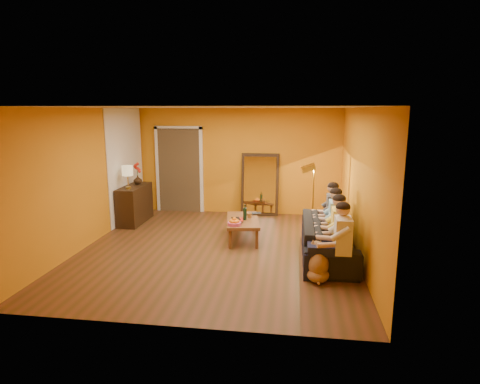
# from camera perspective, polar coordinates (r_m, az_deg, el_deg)

# --- Properties ---
(room_shell) EXTENTS (5.00, 5.50, 2.60)m
(room_shell) POSITION_cam_1_polar(r_m,az_deg,el_deg) (7.60, -2.75, 2.09)
(room_shell) COLOR brown
(room_shell) RESTS_ON ground
(white_accent) EXTENTS (0.02, 1.90, 2.58)m
(white_accent) POSITION_cam_1_polar(r_m,az_deg,el_deg) (9.65, -15.90, 3.70)
(white_accent) COLOR white
(white_accent) RESTS_ON wall_left
(doorway_recess) EXTENTS (1.06, 0.30, 2.10)m
(doorway_recess) POSITION_cam_1_polar(r_m,az_deg,el_deg) (10.35, -8.43, 3.15)
(doorway_recess) COLOR #3F2D19
(doorway_recess) RESTS_ON floor
(door_jamb_left) EXTENTS (0.08, 0.06, 2.20)m
(door_jamb_left) POSITION_cam_1_polar(r_m,az_deg,el_deg) (10.41, -11.63, 3.08)
(door_jamb_left) COLOR white
(door_jamb_left) RESTS_ON wall_back
(door_jamb_right) EXTENTS (0.08, 0.06, 2.20)m
(door_jamb_right) POSITION_cam_1_polar(r_m,az_deg,el_deg) (10.09, -5.50, 3.00)
(door_jamb_right) COLOR white
(door_jamb_right) RESTS_ON wall_back
(door_header) EXTENTS (1.22, 0.06, 0.08)m
(door_header) POSITION_cam_1_polar(r_m,az_deg,el_deg) (10.14, -8.80, 9.04)
(door_header) COLOR white
(door_header) RESTS_ON wall_back
(mirror_frame) EXTENTS (0.92, 0.27, 1.51)m
(mirror_frame) POSITION_cam_1_polar(r_m,az_deg,el_deg) (9.83, 2.85, 1.09)
(mirror_frame) COLOR black
(mirror_frame) RESTS_ON floor
(mirror_glass) EXTENTS (0.78, 0.21, 1.35)m
(mirror_glass) POSITION_cam_1_polar(r_m,az_deg,el_deg) (9.79, 2.83, 1.05)
(mirror_glass) COLOR white
(mirror_glass) RESTS_ON mirror_frame
(sideboard) EXTENTS (0.44, 1.18, 0.85)m
(sideboard) POSITION_cam_1_polar(r_m,az_deg,el_deg) (9.53, -14.74, -1.69)
(sideboard) COLOR black
(sideboard) RESTS_ON floor
(table_lamp) EXTENTS (0.24, 0.24, 0.51)m
(table_lamp) POSITION_cam_1_polar(r_m,az_deg,el_deg) (9.12, -15.67, 2.04)
(table_lamp) COLOR beige
(table_lamp) RESTS_ON sideboard
(sofa) EXTENTS (2.24, 0.87, 0.65)m
(sofa) POSITION_cam_1_polar(r_m,az_deg,el_deg) (7.30, 12.39, -6.47)
(sofa) COLOR black
(sofa) RESTS_ON floor
(coffee_table) EXTENTS (0.80, 1.30, 0.42)m
(coffee_table) POSITION_cam_1_polar(r_m,az_deg,el_deg) (8.06, 0.38, -5.31)
(coffee_table) COLOR brown
(coffee_table) RESTS_ON floor
(floor_lamp) EXTENTS (0.31, 0.25, 1.44)m
(floor_lamp) POSITION_cam_1_polar(r_m,az_deg,el_deg) (8.50, 10.36, -1.05)
(floor_lamp) COLOR gold
(floor_lamp) RESTS_ON floor
(dog) EXTENTS (0.38, 0.55, 0.61)m
(dog) POSITION_cam_1_polar(r_m,az_deg,el_deg) (6.28, 11.07, -9.63)
(dog) COLOR #996B45
(dog) RESTS_ON floor
(person_far_left) EXTENTS (0.70, 0.44, 1.22)m
(person_far_left) POSITION_cam_1_polar(r_m,az_deg,el_deg) (6.28, 14.38, -6.85)
(person_far_left) COLOR beige
(person_far_left) RESTS_ON sofa
(person_mid_left) EXTENTS (0.70, 0.44, 1.22)m
(person_mid_left) POSITION_cam_1_polar(r_m,az_deg,el_deg) (6.80, 13.88, -5.39)
(person_mid_left) COLOR #F7D752
(person_mid_left) RESTS_ON sofa
(person_mid_right) EXTENTS (0.70, 0.44, 1.22)m
(person_mid_right) POSITION_cam_1_polar(r_m,az_deg,el_deg) (7.32, 13.44, -4.13)
(person_mid_right) COLOR #8AB8D5
(person_mid_right) RESTS_ON sofa
(person_far_right) EXTENTS (0.70, 0.44, 1.22)m
(person_far_right) POSITION_cam_1_polar(r_m,az_deg,el_deg) (7.85, 13.07, -3.05)
(person_far_right) COLOR #36363B
(person_far_right) RESTS_ON sofa
(fruit_bowl) EXTENTS (0.26, 0.26, 0.16)m
(fruit_bowl) POSITION_cam_1_polar(r_m,az_deg,el_deg) (7.56, -0.81, -4.17)
(fruit_bowl) COLOR #CC4873
(fruit_bowl) RESTS_ON coffee_table
(wine_bottle) EXTENTS (0.07, 0.07, 0.31)m
(wine_bottle) POSITION_cam_1_polar(r_m,az_deg,el_deg) (7.90, 0.70, -2.90)
(wine_bottle) COLOR black
(wine_bottle) RESTS_ON coffee_table
(tumbler) EXTENTS (0.13, 0.13, 0.10)m
(tumbler) POSITION_cam_1_polar(r_m,az_deg,el_deg) (8.08, 1.34, -3.34)
(tumbler) COLOR #B27F3F
(tumbler) RESTS_ON coffee_table
(laptop) EXTENTS (0.40, 0.34, 0.03)m
(laptop) POSITION_cam_1_polar(r_m,az_deg,el_deg) (8.31, 1.93, -3.19)
(laptop) COLOR black
(laptop) RESTS_ON coffee_table
(book_lower) EXTENTS (0.22, 0.28, 0.03)m
(book_lower) POSITION_cam_1_polar(r_m,az_deg,el_deg) (7.83, -1.11, -4.13)
(book_lower) COLOR black
(book_lower) RESTS_ON coffee_table
(book_mid) EXTENTS (0.23, 0.29, 0.02)m
(book_mid) POSITION_cam_1_polar(r_m,az_deg,el_deg) (7.83, -1.03, -3.95)
(book_mid) COLOR red
(book_mid) RESTS_ON book_lower
(book_upper) EXTENTS (0.21, 0.24, 0.02)m
(book_upper) POSITION_cam_1_polar(r_m,az_deg,el_deg) (7.81, -1.13, -3.84)
(book_upper) COLOR black
(book_upper) RESTS_ON book_mid
(vase) EXTENTS (0.20, 0.20, 0.20)m
(vase) POSITION_cam_1_polar(r_m,az_deg,el_deg) (9.65, -14.34, 1.70)
(vase) COLOR black
(vase) RESTS_ON sideboard
(flowers) EXTENTS (0.17, 0.17, 0.51)m
(flowers) POSITION_cam_1_polar(r_m,az_deg,el_deg) (9.61, -14.42, 3.30)
(flowers) COLOR red
(flowers) RESTS_ON vase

